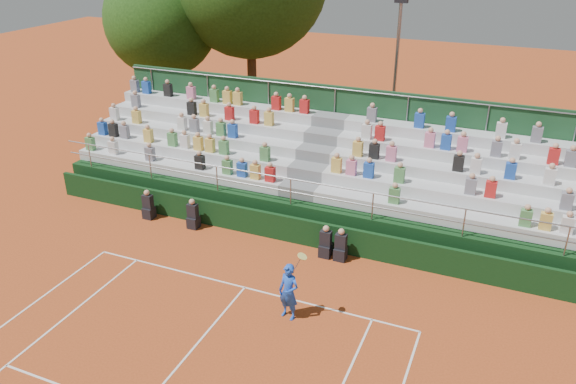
% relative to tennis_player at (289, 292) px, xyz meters
% --- Properties ---
extents(ground, '(90.00, 90.00, 0.00)m').
position_rel_tennis_player_xyz_m(ground, '(-1.84, 0.80, -0.88)').
color(ground, '#B2491D').
rests_on(ground, ground).
extents(courtside_wall, '(20.00, 0.15, 1.00)m').
position_rel_tennis_player_xyz_m(courtside_wall, '(-1.84, 4.00, -0.38)').
color(courtside_wall, black).
rests_on(courtside_wall, ground).
extents(line_officials, '(8.19, 0.40, 1.19)m').
position_rel_tennis_player_xyz_m(line_officials, '(-3.12, 3.55, -0.40)').
color(line_officials, black).
rests_on(line_officials, ground).
extents(grandstand, '(20.00, 5.20, 4.40)m').
position_rel_tennis_player_xyz_m(grandstand, '(-1.84, 7.24, 0.20)').
color(grandstand, black).
rests_on(grandstand, ground).
extents(tennis_player, '(0.89, 0.55, 2.22)m').
position_rel_tennis_player_xyz_m(tennis_player, '(0.00, 0.00, 0.00)').
color(tennis_player, blue).
rests_on(tennis_player, ground).
extents(tree_west, '(6.08, 6.08, 8.79)m').
position_rel_tennis_player_xyz_m(tree_west, '(-13.25, 13.86, 4.86)').
color(tree_west, '#3A2715').
rests_on(tree_west, ground).
extents(floodlight_mast, '(0.60, 0.25, 7.49)m').
position_rel_tennis_player_xyz_m(floodlight_mast, '(-0.51, 14.35, 3.53)').
color(floodlight_mast, gray).
rests_on(floodlight_mast, ground).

